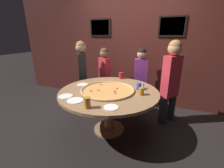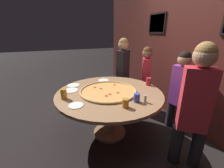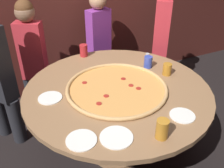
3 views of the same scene
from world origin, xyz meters
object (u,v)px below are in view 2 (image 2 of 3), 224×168
Objects in this scene: drink_cup_near_right at (64,94)px; white_plate_left_side at (74,85)px; drink_cup_centre_back at (148,81)px; diner_side_left at (123,68)px; diner_far_left at (180,88)px; dining_table at (109,100)px; condiment_shaker at (145,99)px; diner_far_right at (146,75)px; giant_pizza at (108,91)px; white_plate_beside_cup at (71,90)px; diner_side_right at (195,103)px; drink_cup_beside_pizza at (137,98)px; white_plate_far_back at (103,80)px; white_plate_right_side at (76,105)px; drink_cup_front_edge at (126,103)px.

white_plate_left_side is at bearing 158.26° from drink_cup_near_right.
diner_side_left reaches higher than drink_cup_centre_back.
diner_far_left reaches higher than white_plate_left_side.
condiment_shaker reaches higher than dining_table.
giant_pizza is at bearing 145.57° from diner_far_right.
white_plate_beside_cup is at bearing 172.75° from diner_side_left.
diner_side_right is at bearing 39.28° from white_plate_left_side.
giant_pizza is 0.65m from white_plate_left_side.
drink_cup_beside_pizza is 0.59× the size of white_plate_far_back.
diner_far_right reaches higher than drink_cup_beside_pizza.
diner_side_right reaches higher than white_plate_right_side.
dining_table is 0.52m from drink_cup_beside_pizza.
drink_cup_beside_pizza is 0.77m from white_plate_right_side.
drink_cup_beside_pizza is (0.45, 0.23, 0.04)m from giant_pizza.
giant_pizza is 0.59m from white_plate_right_side.
giant_pizza is 4.47× the size of white_plate_far_back.
diner_side_left is (-0.90, 0.67, 0.08)m from giant_pizza.
drink_cup_front_edge reaches higher than white_plate_beside_cup.
drink_cup_front_edge is 1.10m from diner_far_left.
condiment_shaker is (0.50, 0.32, 0.04)m from giant_pizza.
diner_far_left reaches higher than condiment_shaker.
white_plate_far_back is 1.03m from white_plate_right_side.
diner_side_right reaches higher than drink_cup_centre_back.
diner_side_right is at bearing -164.21° from diner_far_right.
white_plate_right_side is at bearing -37.64° from white_plate_far_back.
white_plate_right_side is at bearing -115.08° from drink_cup_front_edge.
drink_cup_front_edge is at bearing 87.56° from diner_far_left.
diner_far_left reaches higher than diner_far_right.
diner_far_left is at bearing 102.15° from drink_cup_front_edge.
diner_far_right is at bearing 117.28° from giant_pizza.
dining_table is at bearing 43.59° from white_plate_left_side.
giant_pizza is 0.55m from white_plate_far_back.
white_plate_beside_cup is at bearing -133.45° from drink_cup_beside_pizza.
white_plate_left_side is 1.24m from condiment_shaker.
white_plate_far_back reaches higher than dining_table.
diner_far_right is at bearing -84.40° from diner_side_left.
diner_far_right is (-0.53, 0.99, 0.14)m from dining_table.
diner_far_right reaches higher than condiment_shaker.
diner_side_left is at bearing 144.31° from dining_table.
drink_cup_beside_pizza is 1.25m from diner_far_right.
diner_side_right is at bearing 36.73° from dining_table.
drink_cup_beside_pizza is 0.51× the size of white_plate_beside_cup.
condiment_shaker is at bearing 62.15° from drink_cup_beside_pizza.
drink_cup_near_right reaches higher than dining_table.
diner_far_left is at bearing 74.90° from giant_pizza.
giant_pizza reaches higher than white_plate_far_back.
condiment_shaker is at bearing 174.41° from diner_far_right.
white_plate_beside_cup is 1.36m from diner_side_left.
white_plate_right_side is 0.53m from white_plate_beside_cup.
diner_far_left is at bearing -105.83° from diner_side_left.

